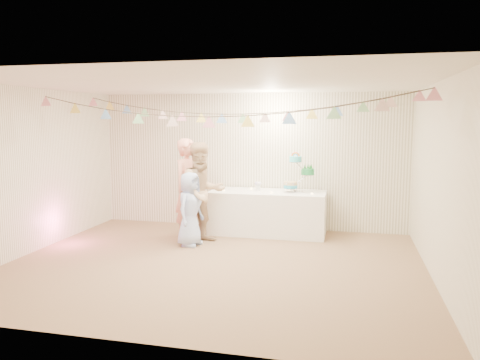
% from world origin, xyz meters
% --- Properties ---
extents(floor, '(6.00, 6.00, 0.00)m').
position_xyz_m(floor, '(0.00, 0.00, 0.00)').
color(floor, '#816046').
rests_on(floor, ground).
extents(ceiling, '(6.00, 6.00, 0.00)m').
position_xyz_m(ceiling, '(0.00, 0.00, 2.60)').
color(ceiling, silver).
rests_on(ceiling, ground).
extents(back_wall, '(6.00, 6.00, 0.00)m').
position_xyz_m(back_wall, '(0.00, 2.50, 1.30)').
color(back_wall, white).
rests_on(back_wall, ground).
extents(front_wall, '(6.00, 6.00, 0.00)m').
position_xyz_m(front_wall, '(0.00, -2.50, 1.30)').
color(front_wall, white).
rests_on(front_wall, ground).
extents(left_wall, '(5.00, 5.00, 0.00)m').
position_xyz_m(left_wall, '(-3.00, 0.00, 1.30)').
color(left_wall, white).
rests_on(left_wall, ground).
extents(right_wall, '(5.00, 5.00, 0.00)m').
position_xyz_m(right_wall, '(3.00, 0.00, 1.30)').
color(right_wall, white).
rests_on(right_wall, ground).
extents(table, '(2.11, 0.85, 0.79)m').
position_xyz_m(table, '(0.44, 2.03, 0.40)').
color(table, white).
rests_on(table, floor).
extents(cake_stand, '(0.60, 0.35, 0.67)m').
position_xyz_m(cake_stand, '(0.99, 2.08, 1.09)').
color(cake_stand, silver).
rests_on(cake_stand, table).
extents(cake_bottom, '(0.31, 0.31, 0.15)m').
position_xyz_m(cake_bottom, '(0.84, 2.02, 0.84)').
color(cake_bottom, '#2BA6CC').
rests_on(cake_bottom, cake_stand).
extents(cake_middle, '(0.27, 0.27, 0.22)m').
position_xyz_m(cake_middle, '(1.17, 2.17, 1.11)').
color(cake_middle, '#1D8641').
rests_on(cake_middle, cake_stand).
extents(cake_top_tier, '(0.25, 0.25, 0.19)m').
position_xyz_m(cake_top_tier, '(0.93, 2.05, 1.38)').
color(cake_top_tier, '#4AE0EB').
rests_on(cake_top_tier, cake_stand).
extents(platter, '(0.36, 0.36, 0.02)m').
position_xyz_m(platter, '(-0.19, 1.98, 0.76)').
color(platter, white).
rests_on(platter, table).
extents(posy, '(0.15, 0.15, 0.17)m').
position_xyz_m(posy, '(0.24, 2.08, 0.83)').
color(posy, white).
rests_on(posy, table).
extents(person_adult_a, '(0.64, 0.76, 1.78)m').
position_xyz_m(person_adult_a, '(-0.85, 1.33, 0.89)').
color(person_adult_a, '#F4987F').
rests_on(person_adult_a, floor).
extents(person_adult_b, '(1.06, 1.05, 1.72)m').
position_xyz_m(person_adult_b, '(-0.54, 1.15, 0.86)').
color(person_adult_b, tan).
rests_on(person_adult_b, floor).
extents(person_child, '(0.51, 0.67, 1.24)m').
position_xyz_m(person_child, '(-0.69, 0.92, 0.62)').
color(person_child, '#B4C9FF').
rests_on(person_child, floor).
extents(bunting_back, '(5.60, 1.10, 0.40)m').
position_xyz_m(bunting_back, '(0.00, 1.10, 2.35)').
color(bunting_back, pink).
rests_on(bunting_back, ceiling).
extents(bunting_front, '(5.60, 0.90, 0.36)m').
position_xyz_m(bunting_front, '(0.00, -0.20, 2.32)').
color(bunting_front, '#72A5E5').
rests_on(bunting_front, ceiling).
extents(tealight_0, '(0.04, 0.04, 0.03)m').
position_xyz_m(tealight_0, '(-0.36, 1.88, 0.81)').
color(tealight_0, '#FFD88C').
rests_on(tealight_0, table).
extents(tealight_1, '(0.04, 0.04, 0.03)m').
position_xyz_m(tealight_1, '(0.09, 2.21, 0.81)').
color(tealight_1, '#FFD88C').
rests_on(tealight_1, table).
extents(tealight_2, '(0.04, 0.04, 0.03)m').
position_xyz_m(tealight_2, '(0.54, 1.81, 0.81)').
color(tealight_2, '#FFD88C').
rests_on(tealight_2, table).
extents(tealight_3, '(0.04, 0.04, 0.03)m').
position_xyz_m(tealight_3, '(0.79, 2.25, 0.81)').
color(tealight_3, '#FFD88C').
rests_on(tealight_3, table).
extents(tealight_4, '(0.04, 0.04, 0.03)m').
position_xyz_m(tealight_4, '(1.26, 1.85, 0.81)').
color(tealight_4, '#FFD88C').
rests_on(tealight_4, table).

